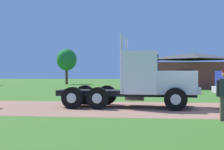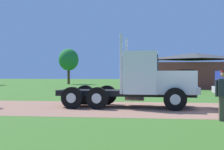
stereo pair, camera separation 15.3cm
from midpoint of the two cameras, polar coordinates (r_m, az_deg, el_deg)
ground_plane at (r=14.91m, az=16.48°, el=-6.26°), size 200.00×200.00×0.00m
dirt_track at (r=14.91m, az=16.48°, el=-6.24°), size 120.00×6.64×0.01m
truck_foreground_white at (r=15.11m, az=6.46°, el=-1.30°), size 7.11×3.00×3.60m
visitor_walking_mid at (r=11.36m, az=20.89°, el=-3.26°), size 0.62×0.27×1.79m
shed_building at (r=37.33m, az=15.55°, el=0.69°), size 9.31×5.61×4.27m
tree_mid at (r=52.06m, az=-8.16°, el=2.88°), size 3.42×3.42×6.12m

